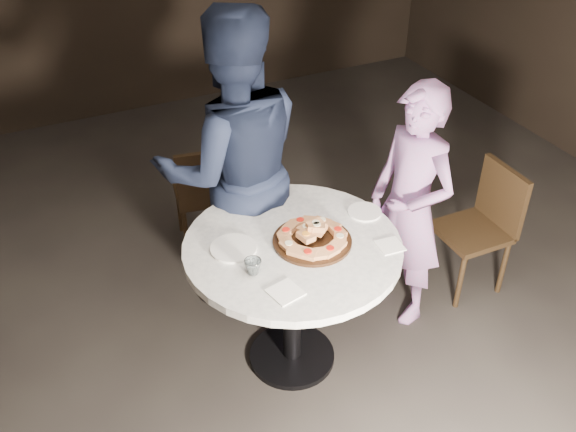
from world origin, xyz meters
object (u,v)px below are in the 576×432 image
at_px(diner_navy, 234,168).
at_px(table, 292,267).
at_px(serving_board, 312,241).
at_px(chair_far, 205,190).
at_px(chair_right, 484,220).
at_px(focaccia_pile, 312,235).
at_px(diner_teal, 410,208).
at_px(water_glass, 253,267).

bearing_deg(diner_navy, table, 104.32).
relative_size(serving_board, diner_navy, 0.21).
xyz_separation_m(serving_board, chair_far, (-0.16, 1.17, -0.35)).
xyz_separation_m(table, chair_right, (1.32, 0.10, -0.19)).
relative_size(serving_board, chair_right, 0.48).
height_order(table, focaccia_pile, focaccia_pile).
relative_size(serving_board, diner_teal, 0.27).
bearing_deg(chair_far, focaccia_pile, 107.57).
bearing_deg(diner_teal, chair_far, -154.34).
relative_size(chair_right, diner_navy, 0.45).
relative_size(water_glass, chair_far, 0.10).
xyz_separation_m(serving_board, diner_navy, (-0.14, 0.65, 0.09)).
height_order(chair_right, diner_navy, diner_navy).
bearing_deg(diner_teal, chair_right, 77.06).
bearing_deg(water_glass, diner_teal, 12.15).
height_order(table, chair_far, table).
height_order(focaccia_pile, chair_far, focaccia_pile).
bearing_deg(table, focaccia_pile, -18.65).
height_order(serving_board, chair_far, serving_board).
xyz_separation_m(table, diner_navy, (-0.05, 0.62, 0.25)).
relative_size(focaccia_pile, water_glass, 4.30).
relative_size(water_glass, diner_teal, 0.06).
height_order(serving_board, diner_teal, diner_teal).
bearing_deg(diner_navy, focaccia_pile, 111.95).
distance_m(table, chair_right, 1.33).
bearing_deg(diner_navy, diner_teal, 156.71).
height_order(focaccia_pile, diner_teal, diner_teal).
height_order(serving_board, focaccia_pile, focaccia_pile).
relative_size(serving_board, chair_far, 0.49).
bearing_deg(chair_right, diner_navy, -109.85).
distance_m(chair_right, diner_teal, 0.62).
relative_size(serving_board, water_glass, 4.82).
bearing_deg(diner_teal, table, -95.39).
bearing_deg(diner_navy, chair_far, -78.97).
bearing_deg(serving_board, diner_navy, 102.26).
xyz_separation_m(serving_board, focaccia_pile, (0.00, 0.00, 0.03)).
xyz_separation_m(water_glass, chair_far, (0.19, 1.26, -0.38)).
distance_m(serving_board, focaccia_pile, 0.03).
xyz_separation_m(chair_right, diner_navy, (-1.37, 0.52, 0.44)).
bearing_deg(chair_right, serving_board, -82.91).
xyz_separation_m(water_glass, chair_right, (1.57, 0.22, -0.37)).
bearing_deg(serving_board, diner_teal, 11.17).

